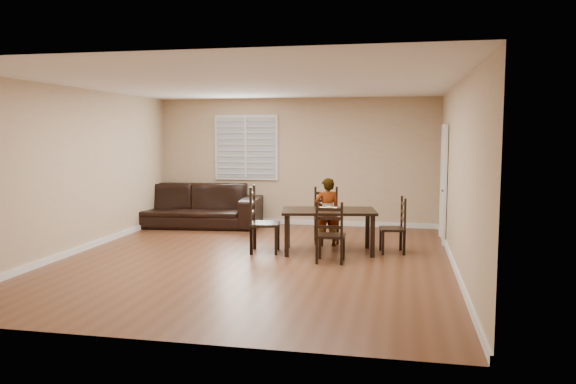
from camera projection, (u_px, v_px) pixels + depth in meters
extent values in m
plane|color=brown|center=(255.00, 260.00, 8.72)|extent=(7.00, 7.00, 0.00)
cube|color=tan|center=(296.00, 162.00, 11.99)|extent=(6.00, 0.04, 2.70)
cube|color=tan|center=(157.00, 200.00, 5.17)|extent=(6.00, 0.04, 2.70)
cube|color=tan|center=(77.00, 171.00, 9.17)|extent=(0.04, 7.00, 2.70)
cube|color=tan|center=(458.00, 176.00, 7.99)|extent=(0.04, 7.00, 2.70)
cube|color=white|center=(254.00, 84.00, 8.44)|extent=(6.00, 7.00, 0.04)
cube|color=white|center=(246.00, 148.00, 12.13)|extent=(1.40, 0.08, 1.40)
cube|color=white|center=(444.00, 185.00, 10.17)|extent=(0.06, 0.94, 2.05)
cylinder|color=#332114|center=(443.00, 191.00, 9.89)|extent=(0.06, 0.06, 0.02)
cube|color=white|center=(296.00, 222.00, 12.11)|extent=(6.00, 0.03, 0.10)
cube|color=white|center=(81.00, 249.00, 9.31)|extent=(0.03, 7.00, 0.10)
cube|color=white|center=(454.00, 266.00, 8.13)|extent=(0.03, 7.00, 0.10)
cube|color=black|center=(329.00, 211.00, 9.19)|extent=(1.64, 1.10, 0.04)
cube|color=black|center=(287.00, 236.00, 8.90)|extent=(0.08, 0.08, 0.67)
cube|color=black|center=(372.00, 236.00, 8.87)|extent=(0.08, 0.08, 0.67)
cube|color=black|center=(288.00, 229.00, 9.59)|extent=(0.08, 0.08, 0.67)
cube|color=black|center=(367.00, 229.00, 9.56)|extent=(0.08, 0.08, 0.67)
cube|color=black|center=(326.00, 219.00, 10.07)|extent=(0.51, 0.49, 0.04)
cube|color=black|center=(326.00, 214.00, 10.25)|extent=(0.45, 0.12, 0.99)
cube|color=black|center=(316.00, 233.00, 9.92)|extent=(0.05, 0.05, 0.41)
cube|color=black|center=(338.00, 233.00, 9.91)|extent=(0.05, 0.05, 0.41)
cube|color=black|center=(315.00, 230.00, 10.27)|extent=(0.05, 0.05, 0.41)
cube|color=black|center=(336.00, 230.00, 10.26)|extent=(0.05, 0.05, 0.41)
cube|color=black|center=(331.00, 236.00, 8.53)|extent=(0.43, 0.40, 0.04)
cube|color=black|center=(329.00, 233.00, 8.35)|extent=(0.43, 0.04, 0.95)
cube|color=black|center=(344.00, 248.00, 8.69)|extent=(0.04, 0.04, 0.39)
cube|color=black|center=(320.00, 247.00, 8.76)|extent=(0.04, 0.04, 0.39)
cube|color=black|center=(342.00, 252.00, 8.35)|extent=(0.04, 0.04, 0.39)
cube|color=black|center=(317.00, 251.00, 8.42)|extent=(0.04, 0.04, 0.39)
cube|color=black|center=(265.00, 224.00, 9.24)|extent=(0.52, 0.55, 0.04)
cube|color=black|center=(253.00, 219.00, 9.25)|extent=(0.11, 0.50, 1.10)
cube|color=black|center=(276.00, 241.00, 9.04)|extent=(0.05, 0.05, 0.45)
cube|color=black|center=(278.00, 236.00, 9.46)|extent=(0.05, 0.05, 0.45)
cube|color=black|center=(252.00, 241.00, 9.07)|extent=(0.05, 0.05, 0.45)
cube|color=black|center=(255.00, 236.00, 9.49)|extent=(0.05, 0.05, 0.45)
cube|color=black|center=(392.00, 229.00, 9.19)|extent=(0.45, 0.47, 0.04)
cube|color=black|center=(403.00, 225.00, 9.18)|extent=(0.10, 0.42, 0.92)
cube|color=black|center=(380.00, 239.00, 9.40)|extent=(0.04, 0.04, 0.38)
cube|color=black|center=(383.00, 243.00, 9.05)|extent=(0.04, 0.04, 0.38)
cube|color=black|center=(400.00, 239.00, 9.39)|extent=(0.04, 0.04, 0.38)
cube|color=black|center=(404.00, 244.00, 9.03)|extent=(0.04, 0.04, 0.38)
imported|color=gray|center=(327.00, 212.00, 9.75)|extent=(0.50, 0.40, 1.19)
cube|color=white|center=(328.00, 208.00, 9.36)|extent=(0.32, 0.32, 0.00)
torus|color=gold|center=(329.00, 207.00, 9.36)|extent=(0.10, 0.10, 0.03)
torus|color=white|center=(329.00, 206.00, 9.35)|extent=(0.09, 0.09, 0.02)
imported|color=black|center=(188.00, 205.00, 11.84)|extent=(3.14, 1.48, 0.89)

